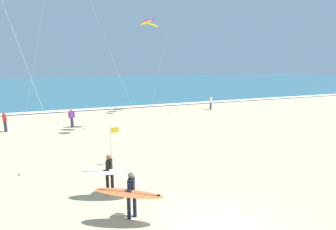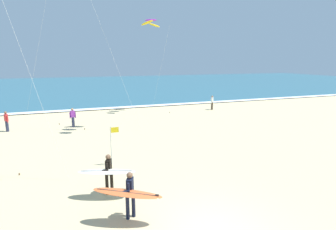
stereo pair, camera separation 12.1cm
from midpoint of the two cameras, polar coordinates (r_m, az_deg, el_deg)
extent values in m
cube|color=#2D6075|center=(60.52, -16.46, 6.05)|extent=(160.00, 60.00, 0.08)
cube|color=white|center=(31.17, -12.59, 1.46)|extent=(160.00, 1.18, 0.01)
cylinder|color=black|center=(9.90, -8.69, -18.86)|extent=(0.13, 0.13, 0.88)
cylinder|color=black|center=(10.00, -7.46, -18.48)|extent=(0.13, 0.13, 0.88)
cube|color=black|center=(9.60, -8.20, -14.86)|extent=(0.32, 0.39, 0.60)
cube|color=blue|center=(9.60, -8.84, -14.60)|extent=(0.09, 0.19, 0.32)
sphere|color=brown|center=(9.42, -8.28, -12.57)|extent=(0.21, 0.21, 0.21)
cylinder|color=black|center=(9.35, -8.52, -14.87)|extent=(0.09, 0.09, 0.26)
cylinder|color=black|center=(9.34, -8.99, -15.80)|extent=(0.26, 0.18, 0.14)
cylinder|color=black|center=(9.82, -7.91, -14.47)|extent=(0.09, 0.09, 0.56)
ellipsoid|color=orange|center=(9.31, -8.66, -16.16)|extent=(2.34, 1.45, 0.28)
cube|color=#333333|center=(9.30, -8.67, -15.96)|extent=(1.87, 0.85, 0.19)
cube|color=#262628|center=(9.20, -2.43, -16.90)|extent=(0.11, 0.06, 0.14)
cylinder|color=black|center=(11.60, -13.03, -14.24)|extent=(0.13, 0.13, 0.88)
cylinder|color=black|center=(11.70, -12.05, -13.94)|extent=(0.13, 0.13, 0.88)
cube|color=black|center=(11.35, -12.70, -10.72)|extent=(0.31, 0.39, 0.60)
cube|color=white|center=(11.36, -13.24, -10.51)|extent=(0.08, 0.19, 0.32)
sphere|color=brown|center=(11.20, -12.80, -8.73)|extent=(0.21, 0.21, 0.21)
cylinder|color=black|center=(11.10, -13.00, -10.64)|extent=(0.09, 0.09, 0.26)
cylinder|color=black|center=(11.09, -13.39, -11.42)|extent=(0.26, 0.16, 0.14)
cylinder|color=black|center=(11.57, -12.44, -10.47)|extent=(0.09, 0.09, 0.56)
ellipsoid|color=white|center=(11.05, -13.12, -11.71)|extent=(2.33, 1.32, 0.10)
cube|color=#333333|center=(11.04, -13.13, -11.53)|extent=(1.89, 0.73, 0.03)
cube|color=#262628|center=(10.90, -8.08, -12.25)|extent=(0.12, 0.05, 0.14)
cylinder|color=silver|center=(13.17, -26.80, 5.45)|extent=(2.27, 1.45, 8.42)
cylinder|color=brown|center=(15.00, -29.35, -10.99)|extent=(0.06, 0.06, 0.10)
cylinder|color=silver|center=(21.00, -12.76, 13.89)|extent=(4.19, 1.87, 12.54)
cylinder|color=brown|center=(22.39, -17.66, -2.86)|extent=(0.06, 0.06, 0.10)
cylinder|color=silver|center=(24.99, -26.68, 10.48)|extent=(2.82, 1.36, 10.73)
cylinder|color=brown|center=(24.80, -22.49, -1.82)|extent=(0.06, 0.06, 0.10)
ellipsoid|color=yellow|center=(29.38, -3.35, 18.52)|extent=(1.32, 1.17, 0.58)
ellipsoid|color=purple|center=(28.49, -4.09, 19.50)|extent=(1.31, 1.17, 0.20)
ellipsoid|color=yellow|center=(27.51, -4.86, 18.97)|extent=(1.32, 1.17, 0.58)
cylinder|color=silver|center=(27.91, -2.00, 9.67)|extent=(1.61, 1.21, 8.78)
cylinder|color=brown|center=(28.11, -0.01, 0.58)|extent=(0.06, 0.06, 0.10)
cylinder|color=#2D334C|center=(23.38, -19.88, -1.47)|extent=(0.22, 0.22, 0.84)
cube|color=purple|center=(23.24, -20.00, 0.19)|extent=(0.35, 0.25, 0.54)
sphere|color=#A87A59|center=(23.17, -20.06, 1.11)|extent=(0.20, 0.20, 0.20)
cylinder|color=purple|center=(23.22, -20.48, -0.11)|extent=(0.08, 0.08, 0.50)
cylinder|color=purple|center=(23.31, -19.48, 0.00)|extent=(0.08, 0.08, 0.50)
cylinder|color=#2D334C|center=(24.12, -31.40, -2.12)|extent=(0.22, 0.22, 0.84)
cube|color=red|center=(23.98, -31.58, -0.51)|extent=(0.33, 0.37, 0.54)
sphere|color=brown|center=(23.92, -31.67, 0.38)|extent=(0.20, 0.20, 0.20)
cylinder|color=red|center=(24.19, -31.75, -0.68)|extent=(0.08, 0.08, 0.50)
cylinder|color=red|center=(23.81, -31.35, -0.81)|extent=(0.08, 0.08, 0.50)
cylinder|color=#4C3D2D|center=(30.20, 8.94, 1.93)|extent=(0.22, 0.22, 0.84)
cube|color=white|center=(30.09, 8.98, 3.22)|extent=(0.36, 0.35, 0.54)
sphere|color=#A87A59|center=(30.04, 9.00, 3.94)|extent=(0.20, 0.20, 0.20)
cylinder|color=white|center=(29.91, 8.85, 2.98)|extent=(0.08, 0.08, 0.50)
cylinder|color=white|center=(30.31, 9.09, 3.08)|extent=(0.08, 0.08, 0.50)
cylinder|color=silver|center=(14.31, -12.26, -6.51)|extent=(0.05, 0.05, 2.10)
cube|color=yellow|center=(14.11, -11.52, -3.15)|extent=(0.40, 0.02, 0.28)
camera|label=1|loc=(0.06, -90.25, -0.05)|focal=28.66mm
camera|label=2|loc=(0.06, 89.75, 0.05)|focal=28.66mm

